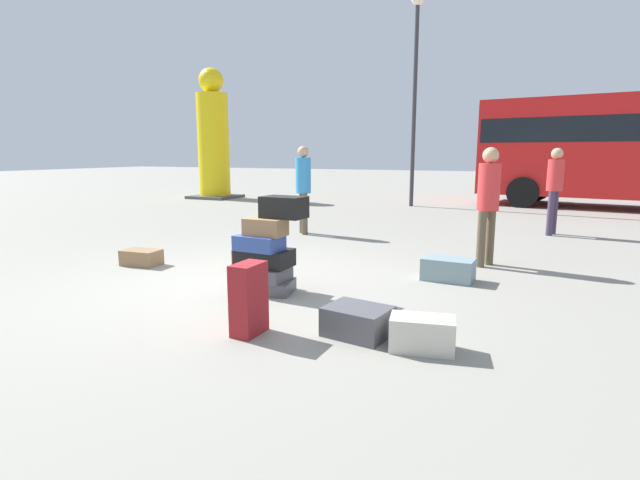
{
  "coord_description": "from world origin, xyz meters",
  "views": [
    {
      "loc": [
        3.19,
        -4.92,
        1.59
      ],
      "look_at": [
        0.38,
        1.42,
        0.35
      ],
      "focal_mm": 27.33,
      "sensor_mm": 36.0,
      "label": 1
    }
  ],
  "objects_px": {
    "parked_bus": "(633,144)",
    "suitcase_maroon_behind_tower": "(249,299)",
    "suitcase_charcoal_foreground_far": "(358,321)",
    "person_bearded_onlooker": "(488,196)",
    "suitcase_maroon_upright_blue": "(253,259)",
    "suitcase_slate_right_side": "(448,269)",
    "person_tourist_with_camera": "(555,183)",
    "suitcase_brown_foreground_near": "(141,258)",
    "yellow_dummy_statue": "(213,141)",
    "suitcase_tower": "(266,252)",
    "suitcase_cream_white_trunk": "(422,334)",
    "lamp_post": "(415,70)",
    "person_passerby_in_red": "(303,182)"
  },
  "relations": [
    {
      "from": "person_passerby_in_red",
      "to": "suitcase_maroon_behind_tower",
      "type": "bearing_deg",
      "value": -16.77
    },
    {
      "from": "suitcase_charcoal_foreground_far",
      "to": "suitcase_maroon_upright_blue",
      "type": "bearing_deg",
      "value": 149.84
    },
    {
      "from": "suitcase_maroon_upright_blue",
      "to": "lamp_post",
      "type": "xyz_separation_m",
      "value": [
        0.13,
        8.86,
        3.83
      ]
    },
    {
      "from": "person_passerby_in_red",
      "to": "suitcase_slate_right_side",
      "type": "bearing_deg",
      "value": 14.7
    },
    {
      "from": "person_bearded_onlooker",
      "to": "yellow_dummy_statue",
      "type": "distance_m",
      "value": 12.29
    },
    {
      "from": "suitcase_charcoal_foreground_far",
      "to": "suitcase_slate_right_side",
      "type": "height_order",
      "value": "suitcase_slate_right_side"
    },
    {
      "from": "suitcase_tower",
      "to": "person_passerby_in_red",
      "type": "relative_size",
      "value": 0.64
    },
    {
      "from": "suitcase_maroon_upright_blue",
      "to": "suitcase_cream_white_trunk",
      "type": "xyz_separation_m",
      "value": [
        2.8,
        -1.94,
        0.02
      ]
    },
    {
      "from": "suitcase_cream_white_trunk",
      "to": "parked_bus",
      "type": "bearing_deg",
      "value": 65.21
    },
    {
      "from": "person_passerby_in_red",
      "to": "parked_bus",
      "type": "distance_m",
      "value": 10.18
    },
    {
      "from": "suitcase_charcoal_foreground_far",
      "to": "person_bearded_onlooker",
      "type": "distance_m",
      "value": 3.49
    },
    {
      "from": "suitcase_tower",
      "to": "parked_bus",
      "type": "height_order",
      "value": "parked_bus"
    },
    {
      "from": "yellow_dummy_statue",
      "to": "person_bearded_onlooker",
      "type": "bearing_deg",
      "value": -36.23
    },
    {
      "from": "suitcase_maroon_behind_tower",
      "to": "person_tourist_with_camera",
      "type": "distance_m",
      "value": 7.47
    },
    {
      "from": "suitcase_maroon_upright_blue",
      "to": "person_tourist_with_camera",
      "type": "xyz_separation_m",
      "value": [
        3.89,
        4.78,
        0.89
      ]
    },
    {
      "from": "suitcase_charcoal_foreground_far",
      "to": "suitcase_slate_right_side",
      "type": "xyz_separation_m",
      "value": [
        0.41,
        2.26,
        0.01
      ]
    },
    {
      "from": "parked_bus",
      "to": "suitcase_maroon_behind_tower",
      "type": "bearing_deg",
      "value": -101.49
    },
    {
      "from": "parked_bus",
      "to": "suitcase_slate_right_side",
      "type": "bearing_deg",
      "value": -99.68
    },
    {
      "from": "parked_bus",
      "to": "suitcase_cream_white_trunk",
      "type": "bearing_deg",
      "value": -95.68
    },
    {
      "from": "person_passerby_in_red",
      "to": "lamp_post",
      "type": "bearing_deg",
      "value": 135.17
    },
    {
      "from": "suitcase_maroon_upright_blue",
      "to": "person_bearded_onlooker",
      "type": "distance_m",
      "value": 3.41
    },
    {
      "from": "parked_bus",
      "to": "yellow_dummy_statue",
      "type": "bearing_deg",
      "value": -162.95
    },
    {
      "from": "suitcase_tower",
      "to": "suitcase_maroon_upright_blue",
      "type": "bearing_deg",
      "value": 129.05
    },
    {
      "from": "suitcase_charcoal_foreground_far",
      "to": "suitcase_brown_foreground_near",
      "type": "distance_m",
      "value": 3.99
    },
    {
      "from": "suitcase_maroon_behind_tower",
      "to": "yellow_dummy_statue",
      "type": "relative_size",
      "value": 0.14
    },
    {
      "from": "suitcase_maroon_upright_blue",
      "to": "yellow_dummy_statue",
      "type": "distance_m",
      "value": 11.27
    },
    {
      "from": "suitcase_maroon_upright_blue",
      "to": "suitcase_slate_right_side",
      "type": "relative_size",
      "value": 0.87
    },
    {
      "from": "suitcase_brown_foreground_near",
      "to": "person_passerby_in_red",
      "type": "xyz_separation_m",
      "value": [
        0.92,
        3.45,
        0.91
      ]
    },
    {
      "from": "lamp_post",
      "to": "suitcase_maroon_upright_blue",
      "type": "bearing_deg",
      "value": -90.86
    },
    {
      "from": "yellow_dummy_statue",
      "to": "parked_bus",
      "type": "bearing_deg",
      "value": 8.53
    },
    {
      "from": "suitcase_charcoal_foreground_far",
      "to": "suitcase_maroon_upright_blue",
      "type": "relative_size",
      "value": 1.0
    },
    {
      "from": "suitcase_cream_white_trunk",
      "to": "lamp_post",
      "type": "distance_m",
      "value": 11.76
    },
    {
      "from": "person_tourist_with_camera",
      "to": "yellow_dummy_statue",
      "type": "distance_m",
      "value": 11.54
    },
    {
      "from": "suitcase_cream_white_trunk",
      "to": "yellow_dummy_statue",
      "type": "xyz_separation_m",
      "value": [
        -9.72,
        10.63,
        1.86
      ]
    },
    {
      "from": "suitcase_brown_foreground_near",
      "to": "person_bearded_onlooker",
      "type": "relative_size",
      "value": 0.32
    },
    {
      "from": "suitcase_tower",
      "to": "suitcase_maroon_upright_blue",
      "type": "distance_m",
      "value": 1.29
    },
    {
      "from": "person_bearded_onlooker",
      "to": "suitcase_brown_foreground_near",
      "type": "bearing_deg",
      "value": -38.63
    },
    {
      "from": "person_tourist_with_camera",
      "to": "yellow_dummy_statue",
      "type": "height_order",
      "value": "yellow_dummy_statue"
    },
    {
      "from": "suitcase_tower",
      "to": "suitcase_slate_right_side",
      "type": "height_order",
      "value": "suitcase_tower"
    },
    {
      "from": "suitcase_maroon_upright_blue",
      "to": "suitcase_cream_white_trunk",
      "type": "bearing_deg",
      "value": -21.89
    },
    {
      "from": "suitcase_tower",
      "to": "suitcase_maroon_behind_tower",
      "type": "bearing_deg",
      "value": -66.63
    },
    {
      "from": "person_bearded_onlooker",
      "to": "lamp_post",
      "type": "distance_m",
      "value": 8.47
    },
    {
      "from": "person_bearded_onlooker",
      "to": "parked_bus",
      "type": "height_order",
      "value": "parked_bus"
    },
    {
      "from": "suitcase_brown_foreground_near",
      "to": "suitcase_cream_white_trunk",
      "type": "bearing_deg",
      "value": -23.19
    },
    {
      "from": "lamp_post",
      "to": "parked_bus",
      "type": "bearing_deg",
      "value": 16.81
    },
    {
      "from": "suitcase_slate_right_side",
      "to": "yellow_dummy_statue",
      "type": "xyz_separation_m",
      "value": [
        -9.54,
        8.28,
        1.86
      ]
    },
    {
      "from": "suitcase_maroon_behind_tower",
      "to": "suitcase_maroon_upright_blue",
      "type": "relative_size",
      "value": 1.18
    },
    {
      "from": "suitcase_brown_foreground_near",
      "to": "lamp_post",
      "type": "distance_m",
      "value": 10.27
    },
    {
      "from": "suitcase_maroon_upright_blue",
      "to": "person_tourist_with_camera",
      "type": "distance_m",
      "value": 6.23
    },
    {
      "from": "suitcase_slate_right_side",
      "to": "yellow_dummy_statue",
      "type": "height_order",
      "value": "yellow_dummy_statue"
    }
  ]
}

